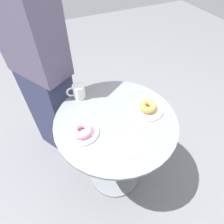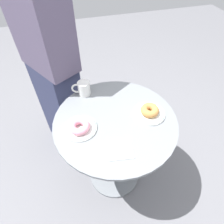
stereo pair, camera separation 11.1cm
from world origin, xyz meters
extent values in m
cube|color=slate|center=(0.00, 0.00, -0.01)|extent=(7.00, 7.00, 0.02)
cylinder|color=slate|center=(0.00, 0.00, 0.72)|extent=(0.74, 0.74, 0.02)
cylinder|color=slate|center=(0.00, 0.00, 0.37)|extent=(0.06, 0.06, 0.68)
cylinder|color=slate|center=(0.00, 0.00, 0.01)|extent=(0.42, 0.42, 0.03)
cylinder|color=white|center=(-0.21, -0.01, 0.73)|extent=(0.19, 0.19, 0.01)
torus|color=#4C9E66|center=(-0.21, -0.01, 0.73)|extent=(0.18, 0.18, 0.01)
cylinder|color=white|center=(0.21, -0.01, 0.73)|extent=(0.19, 0.19, 0.01)
torus|color=#4C9E66|center=(0.21, -0.01, 0.73)|extent=(0.19, 0.19, 0.01)
torus|color=pink|center=(-0.22, -0.02, 0.76)|extent=(0.16, 0.16, 0.04)
torus|color=#BC7F42|center=(0.21, -0.01, 0.76)|extent=(0.16, 0.16, 0.04)
cube|color=white|center=(-0.04, -0.20, 0.73)|extent=(0.15, 0.14, 0.01)
cylinder|color=white|center=(-0.13, 0.28, 0.77)|extent=(0.08, 0.08, 0.09)
torus|color=white|center=(-0.18, 0.29, 0.78)|extent=(0.07, 0.02, 0.07)
cube|color=#2D3351|center=(-0.32, 0.53, 0.41)|extent=(0.37, 0.42, 0.82)
cube|color=#564C66|center=(-0.32, 0.53, 1.11)|extent=(0.40, 0.47, 0.58)
camera|label=1|loc=(-0.33, -0.67, 1.58)|focal=30.46mm
camera|label=2|loc=(-0.22, -0.71, 1.58)|focal=30.46mm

